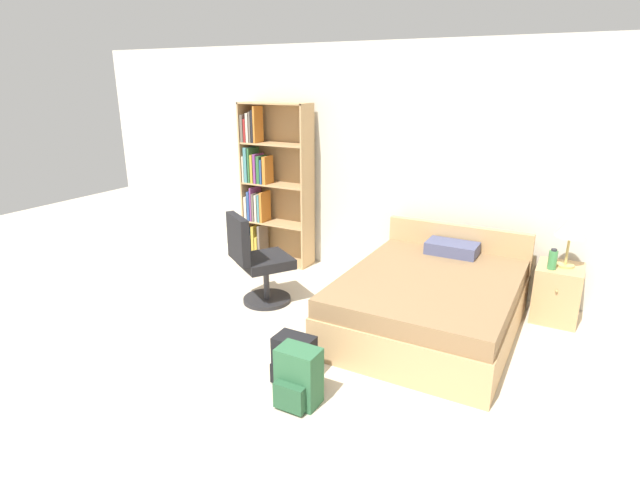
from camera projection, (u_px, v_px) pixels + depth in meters
ground_plane at (234, 445)px, 3.15m from camera, size 14.00×14.00×0.00m
wall_back at (412, 166)px, 5.45m from camera, size 9.00×0.06×2.60m
bookshelf at (268, 185)px, 6.15m from camera, size 0.89×0.30×1.95m
bed at (431, 301)px, 4.57m from camera, size 1.47×1.92×0.78m
office_chair at (257, 262)px, 5.03m from camera, size 0.69×0.72×0.96m
nightstand at (557, 293)px, 4.75m from camera, size 0.41×0.48×0.54m
table_lamp at (571, 229)px, 4.56m from camera, size 0.27×0.27×0.48m
water_bottle at (553, 259)px, 4.58m from camera, size 0.08×0.08×0.20m
backpack_green at (298, 378)px, 3.51m from camera, size 0.30×0.26×0.43m
backpack_black at (293, 359)px, 3.81m from camera, size 0.30×0.27×0.35m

